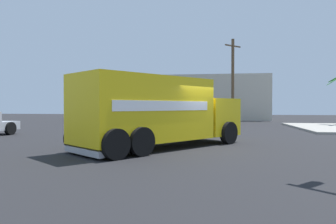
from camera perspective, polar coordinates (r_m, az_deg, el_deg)
ground_plane at (r=13.28m, az=4.85°, el=-6.30°), size 100.00×100.00×0.00m
delivery_truck at (r=12.83m, az=-1.71°, el=0.06°), size 6.65×7.57×2.84m
utility_pole at (r=32.86m, az=11.65°, el=5.77°), size 1.64×1.64×8.52m
building_backdrop at (r=40.38m, az=1.39°, el=2.54°), size 22.88×6.00×5.45m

